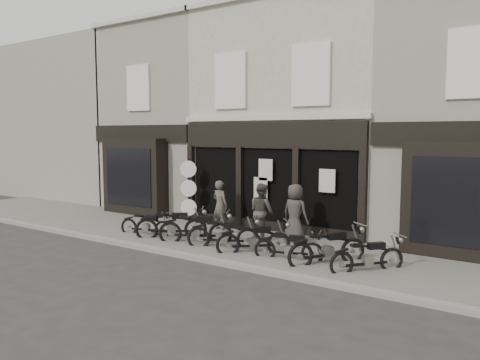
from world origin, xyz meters
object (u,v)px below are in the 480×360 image
Objects in this scene: man_centre at (262,211)px; motorcycle_0 at (146,227)px; man_right at (295,213)px; motorcycle_4 at (254,242)px; man_left at (220,205)px; motorcycle_3 at (224,237)px; advert_sign_post at (189,193)px; motorcycle_2 at (196,231)px; motorcycle_6 at (328,251)px; motorcycle_7 at (368,260)px; motorcycle_1 at (172,227)px; motorcycle_5 at (289,249)px.

motorcycle_0 is at bearing 46.41° from man_centre.
man_right is at bearing 5.90° from motorcycle_0.
man_right is at bearing 37.53° from motorcycle_4.
man_left is at bearing 10.61° from man_centre.
motorcycle_3 reaches higher than motorcycle_4.
man_centre is at bearing 174.27° from man_left.
man_centre reaches higher than man_left.
man_centre is at bearing -36.10° from advert_sign_post.
advert_sign_post is (-2.15, 2.21, 0.80)m from motorcycle_2.
motorcycle_2 is at bearing 127.15° from motorcycle_6.
motorcycle_3 is 1.21× the size of motorcycle_7.
motorcycle_2 is 1.19× the size of man_centre.
motorcycle_1 is 3.24m from motorcycle_4.
man_centre is 1.00× the size of man_right.
motorcycle_7 is at bearing -14.92° from motorcycle_0.
man_left is 0.96× the size of man_centre.
motorcycle_3 is at bearing 59.39° from man_right.
man_left is at bearing 105.14° from motorcycle_6.
motorcycle_4 is 0.69× the size of advert_sign_post.
man_centre is at bearing 15.42° from motorcycle_2.
motorcycle_5 is at bearing -29.40° from motorcycle_2.
man_centre is 3.76m from advert_sign_post.
motorcycle_4 is at bearing -27.26° from motorcycle_3.
motorcycle_1 is at bearing 149.26° from motorcycle_2.
motorcycle_6 is (3.30, 0.13, 0.02)m from motorcycle_3.
motorcycle_5 is 0.72× the size of advert_sign_post.
man_left reaches higher than motorcycle_6.
motorcycle_3 is 1.64m from man_centre.
man_right is at bearing -29.49° from advert_sign_post.
motorcycle_2 is 3.35m from motorcycle_5.
man_left is 0.96× the size of man_right.
motorcycle_2 is (2.14, 0.04, 0.08)m from motorcycle_0.
motorcycle_7 is 0.66× the size of advert_sign_post.
motorcycle_1 is 1.09× the size of motorcycle_5.
motorcycle_5 is 1.07m from motorcycle_6.
motorcycle_7 is at bearing 170.32° from man_left.
motorcycle_0 is 4.02m from man_centre.
motorcycle_0 is 0.91× the size of motorcycle_3.
motorcycle_5 is at bearing -15.93° from motorcycle_0.
man_centre is (1.53, 1.45, 0.58)m from motorcycle_2.
man_left is (-1.61, 1.96, 0.57)m from motorcycle_3.
motorcycle_6 reaches higher than motorcycle_5.
motorcycle_0 is at bearing 58.53° from man_left.
motorcycle_2 reaches higher than motorcycle_3.
motorcycle_5 is 0.93× the size of motorcycle_6.
man_left reaches higher than motorcycle_5.
motorcycle_6 is at bearing -37.64° from motorcycle_4.
advert_sign_post is at bearing 2.91° from man_right.
motorcycle_1 is at bearing 160.97° from motorcycle_5.
motorcycle_6 is at bearing -6.88° from motorcycle_5.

